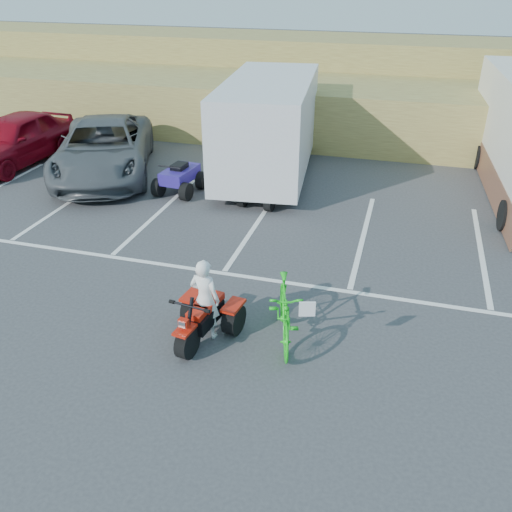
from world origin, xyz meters
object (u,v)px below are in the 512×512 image
(rider, at_px, (205,299))
(cargo_trailer, at_px, (268,125))
(red_trike_atv, at_px, (203,339))
(quad_atv_blue, at_px, (181,192))
(quad_atv_green, at_px, (262,203))
(red_car, at_px, (14,139))
(green_dirt_bike, at_px, (284,312))
(grey_pickup, at_px, (104,148))

(rider, xyz_separation_m, cargo_trailer, (-1.10, 8.42, 0.80))
(red_trike_atv, relative_size, quad_atv_blue, 1.00)
(rider, xyz_separation_m, quad_atv_green, (-0.66, 6.11, -0.76))
(quad_atv_blue, bearing_deg, quad_atv_green, 3.17)
(red_car, bearing_deg, quad_atv_blue, -6.21)
(red_trike_atv, distance_m, green_dirt_bike, 1.54)
(green_dirt_bike, relative_size, quad_atv_green, 1.46)
(green_dirt_bike, height_order, quad_atv_green, green_dirt_bike)
(red_trike_atv, height_order, quad_atv_green, red_trike_atv)
(red_trike_atv, height_order, cargo_trailer, cargo_trailer)
(red_trike_atv, xyz_separation_m, green_dirt_bike, (1.37, 0.41, 0.57))
(grey_pickup, bearing_deg, red_car, 154.93)
(grey_pickup, bearing_deg, rider, -72.32)
(cargo_trailer, bearing_deg, quad_atv_blue, -139.15)
(rider, xyz_separation_m, quad_atv_blue, (-3.13, 6.23, -0.76))
(green_dirt_bike, bearing_deg, quad_atv_green, 92.32)
(quad_atv_blue, bearing_deg, red_car, 177.29)
(quad_atv_blue, bearing_deg, green_dirt_bike, -47.11)
(quad_atv_blue, relative_size, quad_atv_green, 1.12)
(rider, bearing_deg, red_car, -29.47)
(green_dirt_bike, height_order, red_car, red_car)
(cargo_trailer, height_order, quad_atv_green, cargo_trailer)
(cargo_trailer, relative_size, quad_atv_green, 4.90)
(red_trike_atv, distance_m, quad_atv_blue, 7.10)
(grey_pickup, distance_m, quad_atv_blue, 3.09)
(cargo_trailer, bearing_deg, quad_atv_green, -85.31)
(red_trike_atv, distance_m, quad_atv_green, 6.29)
(red_trike_atv, height_order, grey_pickup, grey_pickup)
(rider, distance_m, green_dirt_bike, 1.39)
(red_trike_atv, relative_size, quad_atv_green, 1.12)
(grey_pickup, height_order, cargo_trailer, cargo_trailer)
(red_trike_atv, distance_m, grey_pickup, 9.39)
(quad_atv_green, bearing_deg, grey_pickup, 176.96)
(red_car, xyz_separation_m, quad_atv_green, (8.69, -1.07, -0.81))
(red_car, height_order, cargo_trailer, cargo_trailer)
(quad_atv_green, bearing_deg, quad_atv_blue, -175.93)
(rider, relative_size, green_dirt_bike, 0.79)
(red_trike_atv, bearing_deg, rider, 90.00)
(rider, bearing_deg, quad_atv_green, -75.81)
(rider, height_order, cargo_trailer, cargo_trailer)
(rider, height_order, quad_atv_blue, rider)
(red_car, distance_m, cargo_trailer, 8.37)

